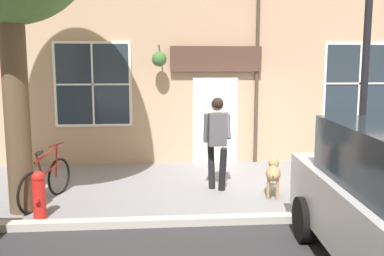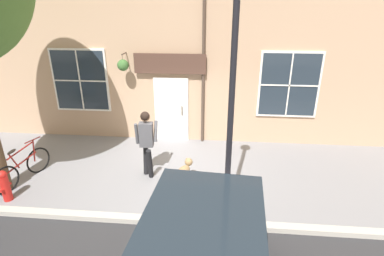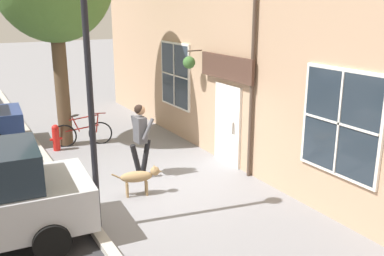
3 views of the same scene
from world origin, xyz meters
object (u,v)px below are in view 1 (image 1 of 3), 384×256
object	(u,v)px
leaning_bicycle	(46,182)
street_lamp	(369,6)
dog_on_leash	(273,173)
fire_hydrant	(39,194)
pedestrian_walking	(217,134)

from	to	relation	value
leaning_bicycle	street_lamp	size ratio (longest dim) A/B	0.34
dog_on_leash	street_lamp	size ratio (longest dim) A/B	0.21
leaning_bicycle	fire_hydrant	bearing A→B (deg)	6.55
pedestrian_walking	dog_on_leash	size ratio (longest dim) A/B	1.67
leaning_bicycle	fire_hydrant	distance (m)	0.81
dog_on_leash	fire_hydrant	xyz separation A→B (m)	(0.90, -4.00, -0.03)
pedestrian_walking	dog_on_leash	bearing A→B (deg)	64.76
dog_on_leash	fire_hydrant	size ratio (longest dim) A/B	1.40
street_lamp	fire_hydrant	distance (m)	5.80
street_lamp	pedestrian_walking	bearing A→B (deg)	-130.77
pedestrian_walking	fire_hydrant	size ratio (longest dim) A/B	2.34
pedestrian_walking	leaning_bicycle	world-z (taller)	pedestrian_walking
pedestrian_walking	street_lamp	distance (m)	3.43
pedestrian_walking	dog_on_leash	world-z (taller)	pedestrian_walking
pedestrian_walking	dog_on_leash	xyz separation A→B (m)	(0.47, 0.99, -0.67)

